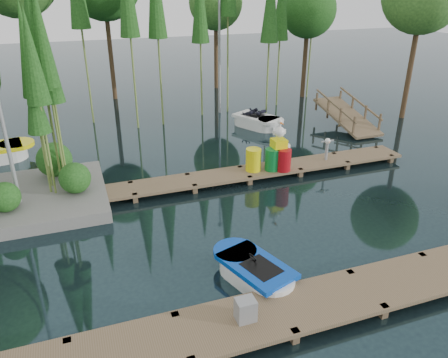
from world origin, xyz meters
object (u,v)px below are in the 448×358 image
object	(u,v)px
utility_cabinet	(246,310)
drum_cluster	(279,154)
boat_blue	(254,272)
yellow_barrel	(253,160)

from	to	relation	value
utility_cabinet	drum_cluster	world-z (taller)	drum_cluster
boat_blue	yellow_barrel	world-z (taller)	yellow_barrel
utility_cabinet	yellow_barrel	world-z (taller)	yellow_barrel
utility_cabinet	yellow_barrel	distance (m)	7.68
utility_cabinet	yellow_barrel	bearing A→B (deg)	65.70
drum_cluster	yellow_barrel	bearing A→B (deg)	171.19
utility_cabinet	boat_blue	bearing A→B (deg)	60.27
boat_blue	drum_cluster	distance (m)	6.35
yellow_barrel	boat_blue	bearing A→B (deg)	-112.79
yellow_barrel	drum_cluster	distance (m)	0.99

